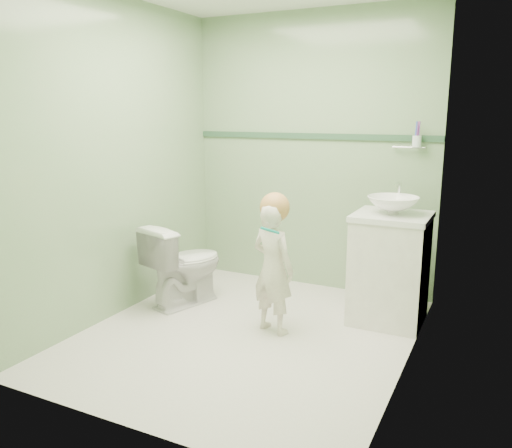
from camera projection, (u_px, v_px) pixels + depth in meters
The scene contains 12 objects.
ground at pixel (247, 335), 3.69m from camera, with size 2.50×2.50×0.00m, color silver.
room_shell at pixel (246, 167), 3.44m from camera, with size 2.50×2.54×2.40m.
trim_stripe at pixel (311, 136), 4.49m from camera, with size 2.20×0.02×0.05m, color #30553B.
vanity at pixel (389, 270), 3.86m from camera, with size 0.52×0.50×0.80m, color silver.
counter at pixel (392, 216), 3.77m from camera, with size 0.54×0.52×0.04m, color white.
basin at pixel (393, 205), 3.75m from camera, with size 0.37×0.37×0.13m, color white.
faucet at pixel (399, 191), 3.90m from camera, with size 0.03×0.13×0.18m.
cup_holder at pixel (416, 141), 4.06m from camera, with size 0.26×0.07×0.21m.
toilet at pixel (185, 264), 4.23m from camera, with size 0.38×0.66×0.68m, color white.
toddler at pixel (273, 268), 3.66m from camera, with size 0.34×0.23×0.94m, color beige.
hair_cap at pixel (275, 207), 3.59m from camera, with size 0.21×0.21×0.21m, color #BE8547.
teal_toothbrush at pixel (270, 230), 3.45m from camera, with size 0.11×0.14×0.08m.
Camera 1 is at (1.58, -3.06, 1.56)m, focal length 36.31 mm.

